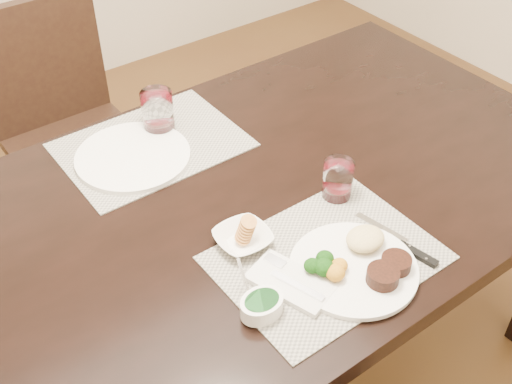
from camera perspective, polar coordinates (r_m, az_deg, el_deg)
dining_table at (r=1.54m, az=-3.97°, el=-4.18°), size 2.00×1.00×0.75m
chair_far at (r=2.32m, az=-16.65°, el=6.18°), size 0.42×0.42×0.90m
placemat_near at (r=1.39m, az=6.27°, el=-5.82°), size 0.46×0.34×0.00m
placemat_far at (r=1.71m, az=-9.26°, el=4.15°), size 0.46×0.34×0.00m
dinner_plate at (r=1.36m, az=9.18°, el=-6.31°), size 0.27×0.27×0.05m
napkin_fork at (r=1.32m, az=3.13°, el=-7.98°), size 0.15×0.20×0.02m
steak_knife at (r=1.43m, az=13.39°, el=-4.83°), size 0.04×0.22×0.01m
cracker_bowl at (r=1.39m, az=-1.18°, el=-4.11°), size 0.12×0.12×0.05m
sauce_ramekin at (r=1.26m, az=0.51°, el=-10.01°), size 0.09×0.14×0.07m
wine_glass_near at (r=1.51m, az=7.27°, el=0.98°), size 0.07×0.07×0.10m
far_plate at (r=1.66m, az=-10.89°, el=3.13°), size 0.29×0.29×0.01m
wine_glass_far at (r=1.73m, az=-8.70°, el=6.91°), size 0.08×0.08×0.12m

